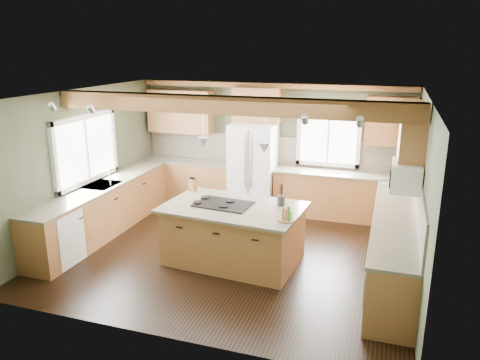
% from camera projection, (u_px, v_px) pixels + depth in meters
% --- Properties ---
extents(floor, '(5.60, 5.60, 0.00)m').
position_uv_depth(floor, '(234.00, 252.00, 7.79)').
color(floor, black).
rests_on(floor, ground).
extents(ceiling, '(5.60, 5.60, 0.00)m').
position_uv_depth(ceiling, '(233.00, 94.00, 7.07)').
color(ceiling, silver).
rests_on(ceiling, wall_back).
extents(wall_back, '(5.60, 0.00, 5.60)m').
position_uv_depth(wall_back, '(272.00, 146.00, 9.71)').
color(wall_back, '#3E4632').
rests_on(wall_back, ground).
extents(wall_left, '(0.00, 5.00, 5.00)m').
position_uv_depth(wall_left, '(84.00, 163.00, 8.27)').
color(wall_left, '#3E4632').
rests_on(wall_left, ground).
extents(wall_right, '(0.00, 5.00, 5.00)m').
position_uv_depth(wall_right, '(421.00, 193.00, 6.59)').
color(wall_right, '#3E4632').
rests_on(wall_right, ground).
extents(ceiling_beam, '(5.55, 0.26, 0.26)m').
position_uv_depth(ceiling_beam, '(226.00, 105.00, 6.82)').
color(ceiling_beam, '#583819').
rests_on(ceiling_beam, ceiling).
extents(soffit_trim, '(5.55, 0.20, 0.10)m').
position_uv_depth(soffit_trim, '(272.00, 85.00, 9.28)').
color(soffit_trim, '#583819').
rests_on(soffit_trim, ceiling).
extents(backsplash_back, '(5.58, 0.03, 0.58)m').
position_uv_depth(backsplash_back, '(272.00, 150.00, 9.72)').
color(backsplash_back, brown).
rests_on(backsplash_back, wall_back).
extents(backsplash_right, '(0.03, 3.70, 0.58)m').
position_uv_depth(backsplash_right, '(419.00, 198.00, 6.67)').
color(backsplash_right, brown).
rests_on(backsplash_right, wall_right).
extents(base_cab_back_left, '(2.02, 0.60, 0.88)m').
position_uv_depth(base_cab_back_left, '(189.00, 182.00, 10.21)').
color(base_cab_back_left, brown).
rests_on(base_cab_back_left, floor).
extents(counter_back_left, '(2.06, 0.64, 0.04)m').
position_uv_depth(counter_back_left, '(188.00, 161.00, 10.09)').
color(counter_back_left, brown).
rests_on(counter_back_left, base_cab_back_left).
extents(base_cab_back_right, '(2.62, 0.60, 0.88)m').
position_uv_depth(base_cab_back_right, '(341.00, 196.00, 9.23)').
color(base_cab_back_right, brown).
rests_on(base_cab_back_right, floor).
extents(counter_back_right, '(2.66, 0.64, 0.04)m').
position_uv_depth(counter_back_right, '(342.00, 174.00, 9.10)').
color(counter_back_right, brown).
rests_on(counter_back_right, base_cab_back_right).
extents(base_cab_left, '(0.60, 3.70, 0.88)m').
position_uv_depth(base_cab_left, '(104.00, 210.00, 8.47)').
color(base_cab_left, brown).
rests_on(base_cab_left, floor).
extents(counter_left, '(0.64, 3.74, 0.04)m').
position_uv_depth(counter_left, '(102.00, 186.00, 8.34)').
color(counter_left, brown).
rests_on(counter_left, base_cab_left).
extents(base_cab_right, '(0.60, 3.70, 0.88)m').
position_uv_depth(base_cab_right, '(393.00, 245.00, 6.97)').
color(base_cab_right, brown).
rests_on(base_cab_right, floor).
extents(counter_right, '(0.64, 3.74, 0.04)m').
position_uv_depth(counter_right, '(396.00, 217.00, 6.84)').
color(counter_right, brown).
rests_on(counter_right, base_cab_right).
extents(upper_cab_back_left, '(1.40, 0.35, 0.90)m').
position_uv_depth(upper_cab_back_left, '(181.00, 111.00, 9.97)').
color(upper_cab_back_left, brown).
rests_on(upper_cab_back_left, wall_back).
extents(upper_cab_over_fridge, '(0.96, 0.35, 0.70)m').
position_uv_depth(upper_cab_over_fridge, '(257.00, 105.00, 9.41)').
color(upper_cab_over_fridge, brown).
rests_on(upper_cab_over_fridge, wall_back).
extents(upper_cab_right, '(0.35, 2.20, 0.90)m').
position_uv_depth(upper_cab_right, '(411.00, 136.00, 7.28)').
color(upper_cab_right, brown).
rests_on(upper_cab_right, wall_right).
extents(upper_cab_back_corner, '(0.90, 0.35, 0.90)m').
position_uv_depth(upper_cab_back_corner, '(391.00, 121.00, 8.68)').
color(upper_cab_back_corner, brown).
rests_on(upper_cab_back_corner, wall_back).
extents(window_left, '(0.04, 1.60, 1.05)m').
position_uv_depth(window_left, '(85.00, 149.00, 8.24)').
color(window_left, white).
rests_on(window_left, wall_left).
extents(window_back, '(1.10, 0.04, 1.00)m').
position_uv_depth(window_back, '(329.00, 137.00, 9.28)').
color(window_back, white).
rests_on(window_back, wall_back).
extents(sink, '(0.50, 0.65, 0.03)m').
position_uv_depth(sink, '(102.00, 185.00, 8.34)').
color(sink, '#262628').
rests_on(sink, counter_left).
extents(faucet, '(0.02, 0.02, 0.28)m').
position_uv_depth(faucet, '(110.00, 178.00, 8.24)').
color(faucet, '#B2B2B7').
rests_on(faucet, sink).
extents(dishwasher, '(0.60, 0.60, 0.84)m').
position_uv_depth(dishwasher, '(56.00, 237.00, 7.28)').
color(dishwasher, white).
rests_on(dishwasher, floor).
extents(oven, '(0.60, 0.72, 0.84)m').
position_uv_depth(oven, '(391.00, 287.00, 5.78)').
color(oven, white).
rests_on(oven, floor).
extents(microwave, '(0.40, 0.70, 0.38)m').
position_uv_depth(microwave, '(406.00, 176.00, 6.54)').
color(microwave, white).
rests_on(microwave, wall_right).
extents(pendant_left, '(0.18, 0.18, 0.16)m').
position_uv_depth(pendant_left, '(203.00, 143.00, 7.14)').
color(pendant_left, '#B2B2B7').
rests_on(pendant_left, ceiling).
extents(pendant_right, '(0.18, 0.18, 0.16)m').
position_uv_depth(pendant_right, '(264.00, 148.00, 6.76)').
color(pendant_right, '#B2B2B7').
rests_on(pendant_right, ceiling).
extents(refrigerator, '(0.90, 0.74, 1.80)m').
position_uv_depth(refrigerator, '(253.00, 168.00, 9.57)').
color(refrigerator, silver).
rests_on(refrigerator, floor).
extents(island, '(2.08, 1.38, 0.88)m').
position_uv_depth(island, '(233.00, 235.00, 7.35)').
color(island, olive).
rests_on(island, floor).
extents(island_top, '(2.23, 1.52, 0.04)m').
position_uv_depth(island_top, '(233.00, 207.00, 7.22)').
color(island_top, brown).
rests_on(island_top, island).
extents(cooktop, '(0.91, 0.64, 0.02)m').
position_uv_depth(cooktop, '(223.00, 204.00, 7.28)').
color(cooktop, black).
rests_on(cooktop, island_top).
extents(knife_block, '(0.15, 0.13, 0.20)m').
position_uv_depth(knife_block, '(193.00, 185.00, 7.94)').
color(knife_block, brown).
rests_on(knife_block, island_top).
extents(utensil_crock, '(0.14, 0.14, 0.16)m').
position_uv_depth(utensil_crock, '(281.00, 201.00, 7.23)').
color(utensil_crock, '#474039').
rests_on(utensil_crock, island_top).
extents(bottle_tray, '(0.29, 0.29, 0.21)m').
position_uv_depth(bottle_tray, '(286.00, 214.00, 6.58)').
color(bottle_tray, brown).
rests_on(bottle_tray, island_top).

